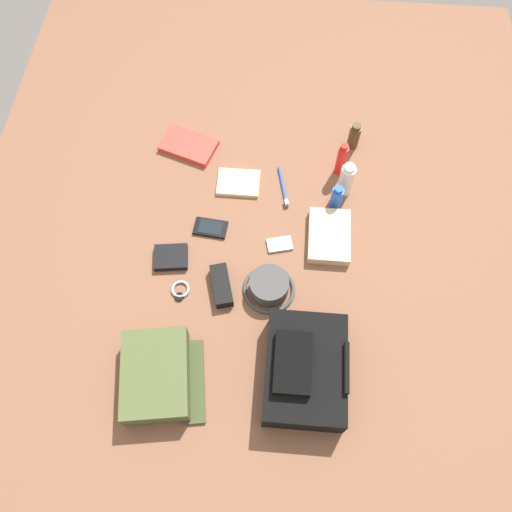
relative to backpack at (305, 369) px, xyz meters
name	(u,v)px	position (x,y,z in m)	size (l,w,h in m)	color
ground_plane	(256,263)	(-0.37, -0.17, -0.07)	(2.64, 2.02, 0.02)	brown
backpack	(305,369)	(0.00, 0.00, 0.00)	(0.33, 0.24, 0.13)	black
toiletry_pouch	(158,376)	(0.05, -0.43, -0.01)	(0.29, 0.27, 0.09)	#47512D
bucket_hat	(269,286)	(-0.27, -0.12, -0.03)	(0.17, 0.17, 0.07)	#414141
cologne_bottle	(354,136)	(-0.88, 0.15, 0.00)	(0.04, 0.04, 0.11)	#473319
sunscreen_spray	(341,159)	(-0.75, 0.10, 0.02)	(0.03, 0.03, 0.15)	red
toothpaste_tube	(346,180)	(-0.67, 0.12, 0.01)	(0.05, 0.05, 0.14)	white
deodorant_spray	(337,197)	(-0.61, 0.09, -0.01)	(0.04, 0.04, 0.11)	blue
paperback_novel	(189,146)	(-0.82, -0.46, -0.05)	(0.18, 0.23, 0.02)	red
cell_phone	(211,228)	(-0.48, -0.34, -0.05)	(0.08, 0.12, 0.01)	black
media_player	(279,244)	(-0.43, -0.10, -0.05)	(0.07, 0.09, 0.01)	#B7B7BC
wristwatch	(180,290)	(-0.24, -0.41, -0.05)	(0.07, 0.06, 0.01)	#99999E
toothbrush	(283,189)	(-0.66, -0.10, -0.05)	(0.17, 0.05, 0.02)	blue
wallet	(171,257)	(-0.35, -0.46, -0.05)	(0.09, 0.11, 0.02)	black
notepad	(238,183)	(-0.67, -0.26, -0.05)	(0.11, 0.15, 0.02)	beige
folded_towel	(329,236)	(-0.47, 0.07, -0.04)	(0.20, 0.14, 0.04)	#C6B289
sunglasses_case	(221,286)	(-0.26, -0.28, -0.04)	(0.14, 0.06, 0.04)	black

